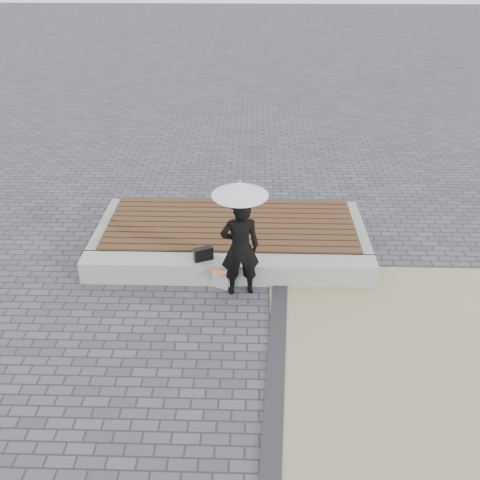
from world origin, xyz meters
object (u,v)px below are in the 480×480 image
handbag (203,254)px  woman (240,248)px  parasol (240,189)px  seating_ledge (228,269)px  canvas_tote (221,278)px

handbag → woman: bearing=-52.5°
parasol → handbag: parasol is taller
seating_ledge → canvas_tote: size_ratio=14.59×
parasol → canvas_tote: 1.75m
handbag → canvas_tote: bearing=-57.2°
woman → canvas_tote: (-0.32, 0.14, -0.68)m
woman → parasol: parasol is taller
parasol → woman: bearing=97.1°
woman → handbag: woman is taller
canvas_tote → seating_ledge: bearing=86.7°
parasol → canvas_tote: (-0.32, 0.14, -1.72)m
seating_ledge → canvas_tote: bearing=-117.3°
canvas_tote → handbag: bearing=171.2°
seating_ledge → woman: size_ratio=2.92×
parasol → canvas_tote: size_ratio=3.18×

